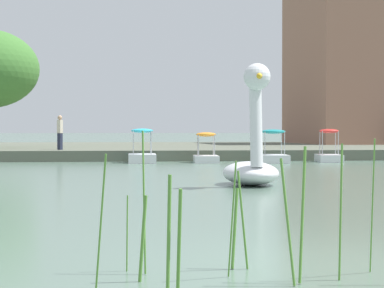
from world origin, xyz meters
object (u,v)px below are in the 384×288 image
Objects in this scene: pedal_boat_red at (329,153)px; pedal_boat_orange at (206,153)px; pedal_boat_teal at (273,153)px; person_on_path at (60,131)px; swan_boat at (252,157)px; pedal_boat_cyan at (142,153)px.

pedal_boat_red is 5.80m from pedal_boat_orange.
pedal_boat_orange is at bearing 172.39° from pedal_boat_teal.
person_on_path is at bearing 159.44° from pedal_boat_teal.
pedal_boat_cyan is at bearing 99.08° from swan_boat.
swan_boat is 1.95× the size of person_on_path.
pedal_boat_red reaches higher than pedal_boat_orange.
pedal_boat_orange is (-3.04, 0.41, -0.03)m from pedal_boat_teal.
pedal_boat_orange is 1.08× the size of person_on_path.
pedal_boat_red is at bearing -0.33° from pedal_boat_cyan.
pedal_boat_cyan is at bearing 177.12° from pedal_boat_orange.
swan_boat reaches higher than person_on_path.
swan_boat reaches higher than pedal_boat_orange.
person_on_path is (-9.84, 3.69, 0.96)m from pedal_boat_teal.
swan_boat is at bearing -70.73° from person_on_path.
person_on_path is (-12.59, 3.19, 1.00)m from pedal_boat_red.
swan_boat is at bearing -113.54° from pedal_boat_red.
pedal_boat_teal is (-2.75, -0.50, 0.04)m from pedal_boat_red.
person_on_path is at bearing 141.05° from pedal_boat_cyan.
pedal_boat_cyan is (-5.96, 0.55, -0.01)m from pedal_boat_teal.
swan_boat is at bearing -92.25° from pedal_boat_orange.
swan_boat reaches higher than pedal_boat_red.
pedal_boat_teal is 10.55m from person_on_path.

